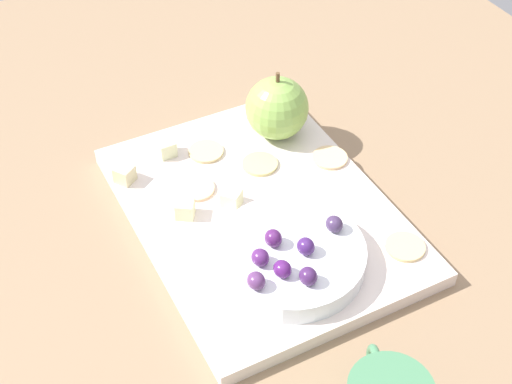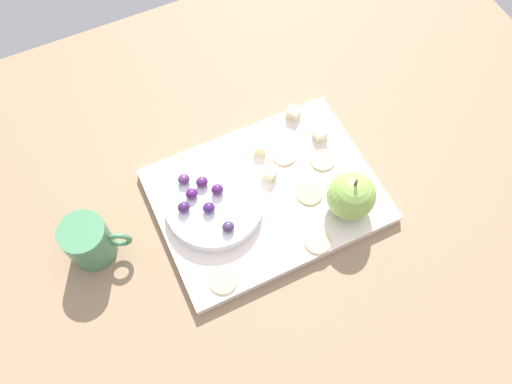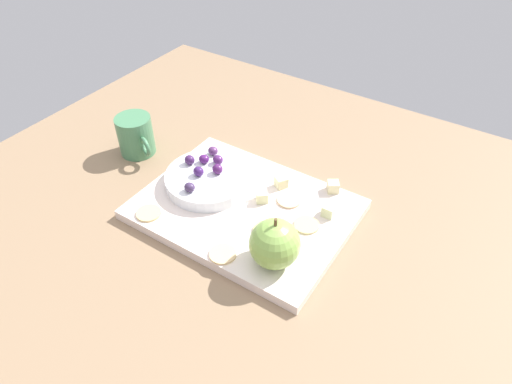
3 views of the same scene
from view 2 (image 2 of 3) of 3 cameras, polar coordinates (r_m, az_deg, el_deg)
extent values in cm
cube|color=#8C6F53|center=(87.96, 4.46, -1.94)|extent=(121.76, 108.05, 3.77)
cube|color=silver|center=(85.72, 1.17, -0.41)|extent=(36.63, 27.29, 1.84)
cylinder|color=white|center=(82.92, -4.76, -1.42)|extent=(16.01, 16.01, 2.34)
sphere|color=#87B24F|center=(81.63, 10.68, -0.44)|extent=(7.91, 7.91, 7.91)
cylinder|color=brown|center=(77.67, 11.24, 1.08)|extent=(0.50, 0.50, 1.20)
cube|color=beige|center=(92.58, 4.21, 8.89)|extent=(2.82, 2.82, 2.03)
cube|color=beige|center=(88.21, 0.43, 5.07)|extent=(2.81, 2.81, 2.03)
cube|color=beige|center=(85.56, 1.48, 2.12)|extent=(2.87, 2.87, 2.03)
cube|color=beige|center=(90.39, 7.27, 6.47)|extent=(2.06, 2.06, 2.03)
cylinder|color=#E1B58D|center=(88.46, 3.15, 4.19)|extent=(4.31, 4.31, 0.40)
cylinder|color=#E4BE87|center=(81.67, 6.96, -5.56)|extent=(4.31, 4.31, 0.40)
cylinder|color=#D5C67B|center=(85.23, 5.94, 0.01)|extent=(4.31, 4.31, 0.40)
cylinder|color=#DCBE7F|center=(79.06, -3.75, -9.99)|extent=(4.31, 4.31, 0.40)
cylinder|color=#D7BD82|center=(88.55, 7.50, 3.59)|extent=(4.31, 4.31, 0.40)
ellipsoid|color=#4D1D59|center=(81.75, -4.39, 0.28)|extent=(1.99, 1.79, 1.87)
ellipsoid|color=#411F61|center=(80.43, -5.34, -1.79)|extent=(1.99, 1.79, 1.82)
ellipsoid|color=#402052|center=(80.92, -8.15, -1.72)|extent=(1.99, 1.79, 1.84)
ellipsoid|color=#4E1A62|center=(81.93, -7.29, -0.19)|extent=(1.99, 1.79, 1.68)
ellipsoid|color=#502160|center=(82.71, -6.12, 1.14)|extent=(1.99, 1.79, 1.74)
ellipsoid|color=#583063|center=(83.35, -8.15, 1.44)|extent=(1.99, 1.79, 1.69)
ellipsoid|color=#402D51|center=(78.90, -3.16, -3.95)|extent=(1.99, 1.79, 1.70)
cylinder|color=#457F55|center=(83.07, -18.42, -5.30)|extent=(7.24, 7.24, 8.21)
torus|color=#457F55|center=(81.77, -15.18, -5.23)|extent=(4.00, 2.27, 4.00)
camera|label=1|loc=(0.73, -59.94, 23.14)|focal=51.90mm
camera|label=3|loc=(0.58, 66.97, -1.00)|focal=32.03mm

